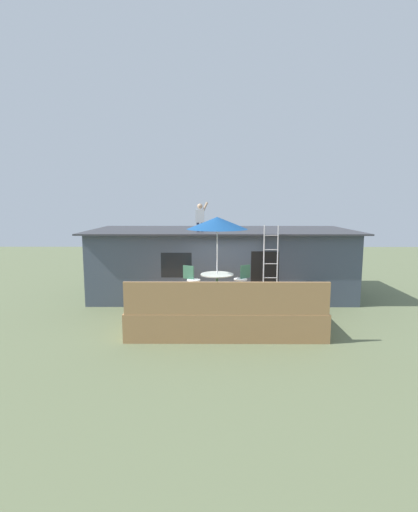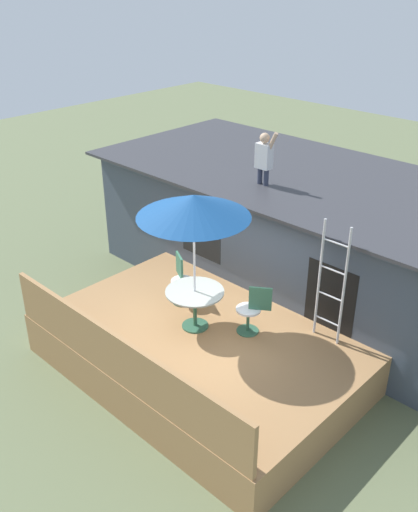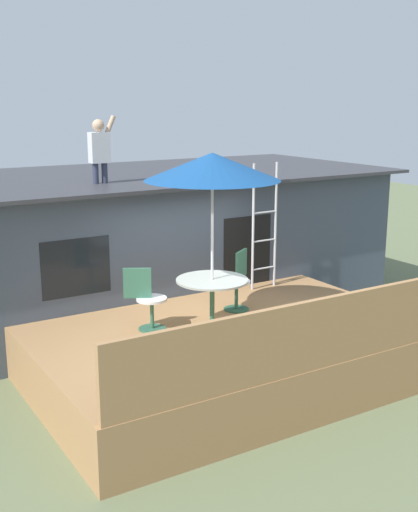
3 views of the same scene
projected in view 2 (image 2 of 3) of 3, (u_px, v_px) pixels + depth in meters
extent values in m
plane|color=#66704C|center=(205.00, 366.00, 10.49)|extent=(40.00, 40.00, 0.00)
cube|color=#424C5B|center=(321.00, 241.00, 12.19)|extent=(10.00, 4.00, 2.62)
cube|color=#38383D|center=(327.00, 182.00, 11.57)|extent=(10.50, 4.50, 0.06)
cube|color=black|center=(202.00, 237.00, 11.83)|extent=(1.10, 0.03, 0.90)
cube|color=black|center=(329.00, 315.00, 10.10)|extent=(1.00, 0.03, 2.00)
cube|color=#A87A4C|center=(205.00, 349.00, 10.30)|extent=(5.59, 3.96, 0.80)
cube|color=#A87A4C|center=(118.00, 359.00, 8.68)|extent=(5.49, 0.08, 0.90)
cylinder|color=#33664C|center=(195.00, 325.00, 10.23)|extent=(0.48, 0.48, 0.03)
cylinder|color=#33664C|center=(195.00, 309.00, 10.07)|extent=(0.07, 0.07, 0.71)
cylinder|color=#999E93|center=(195.00, 292.00, 9.91)|extent=(1.04, 1.04, 0.03)
cylinder|color=silver|center=(194.00, 268.00, 9.69)|extent=(0.04, 0.04, 2.40)
cone|color=#194C8C|center=(194.00, 206.00, 9.16)|extent=(1.90, 1.90, 0.38)
cylinder|color=silver|center=(319.00, 278.00, 9.58)|extent=(0.04, 0.04, 2.20)
cylinder|color=silver|center=(344.00, 288.00, 9.28)|extent=(0.04, 0.04, 2.20)
cylinder|color=silver|center=(327.00, 321.00, 9.77)|extent=(0.48, 0.03, 0.03)
cylinder|color=silver|center=(330.00, 296.00, 9.54)|extent=(0.48, 0.03, 0.03)
cylinder|color=silver|center=(333.00, 270.00, 9.31)|extent=(0.48, 0.03, 0.03)
cylinder|color=silver|center=(336.00, 243.00, 9.08)|extent=(0.48, 0.03, 0.03)
cylinder|color=#33384C|center=(260.00, 175.00, 11.36)|extent=(0.10, 0.10, 0.34)
cylinder|color=#33384C|center=(266.00, 177.00, 11.26)|extent=(0.10, 0.10, 0.34)
cube|color=silver|center=(264.00, 156.00, 11.12)|extent=(0.32, 0.20, 0.50)
sphere|color=tan|center=(265.00, 138.00, 10.95)|extent=(0.20, 0.20, 0.20)
cylinder|color=tan|center=(272.00, 143.00, 10.87)|extent=(0.26, 0.08, 0.44)
cylinder|color=#33664C|center=(183.00, 301.00, 10.97)|extent=(0.40, 0.40, 0.02)
cylinder|color=#33664C|center=(183.00, 292.00, 10.87)|extent=(0.06, 0.06, 0.44)
cylinder|color=silver|center=(182.00, 281.00, 10.77)|extent=(0.44, 0.44, 0.04)
cube|color=#33664C|center=(179.00, 265.00, 10.82)|extent=(0.37, 0.23, 0.44)
cylinder|color=#33664C|center=(248.00, 331.00, 10.10)|extent=(0.40, 0.40, 0.02)
cylinder|color=#33664C|center=(248.00, 320.00, 10.00)|extent=(0.06, 0.06, 0.44)
cylinder|color=silver|center=(248.00, 309.00, 9.89)|extent=(0.44, 0.44, 0.04)
cube|color=#33664C|center=(260.00, 299.00, 9.75)|extent=(0.35, 0.26, 0.44)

